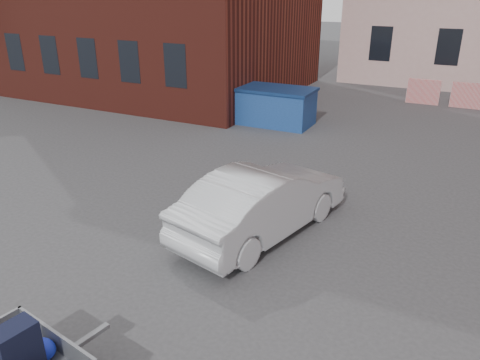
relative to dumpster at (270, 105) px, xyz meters
The scene contains 4 objects.
ground 9.59m from the dumpster, 78.02° to the right, with size 120.00×120.00×0.00m, color #38383A.
barriers 8.37m from the dumpster, 42.38° to the left, with size 4.70×0.18×1.00m.
dumpster is the anchor object (origin of this frame).
silver_car 8.03m from the dumpster, 67.68° to the right, with size 1.42×4.07×1.34m, color #B9BDC2.
Camera 1 is at (4.39, -5.65, 4.56)m, focal length 35.00 mm.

